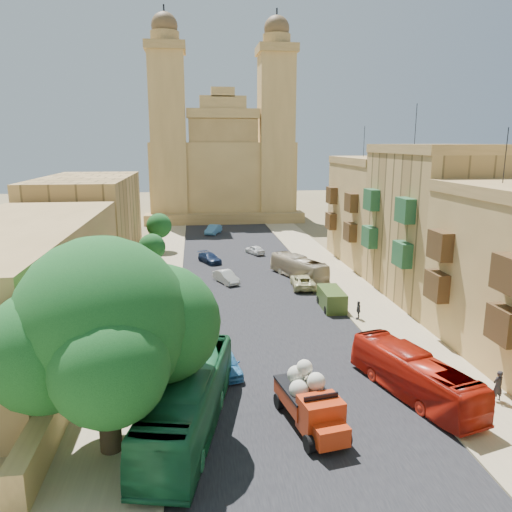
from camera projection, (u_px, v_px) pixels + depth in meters
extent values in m
plane|color=olive|center=(334.00, 490.00, 20.43)|extent=(260.00, 260.00, 0.00)
cube|color=black|center=(251.00, 286.00, 49.46)|extent=(14.00, 140.00, 0.01)
cube|color=tan|center=(344.00, 283.00, 50.60)|extent=(5.00, 140.00, 0.01)
cube|color=tan|center=(154.00, 290.00, 48.31)|extent=(5.00, 140.00, 0.01)
cube|color=tan|center=(320.00, 283.00, 50.29)|extent=(0.25, 140.00, 0.12)
cube|color=tan|center=(180.00, 288.00, 48.60)|extent=(0.25, 140.00, 0.12)
cylinder|color=black|center=(506.00, 155.00, 32.69)|extent=(0.06, 0.06, 3.60)
cube|color=#462E17|center=(503.00, 325.00, 27.79)|extent=(0.90, 2.20, 2.00)
cube|color=#462E17|center=(437.00, 286.00, 35.37)|extent=(0.90, 2.20, 2.00)
cube|color=#462E17|center=(509.00, 274.00, 27.13)|extent=(0.90, 2.20, 2.00)
cube|color=#462E17|center=(440.00, 245.00, 34.72)|extent=(0.90, 2.20, 2.00)
cube|color=tan|center=(433.00, 227.00, 45.11)|extent=(8.00, 14.00, 13.00)
cube|color=olive|center=(439.00, 149.00, 43.58)|extent=(8.20, 14.00, 0.80)
cylinder|color=black|center=(416.00, 124.00, 45.68)|extent=(0.06, 0.06, 3.60)
cube|color=#225732|center=(402.00, 254.00, 41.12)|extent=(0.90, 2.20, 2.00)
cube|color=#225732|center=(369.00, 237.00, 48.71)|extent=(0.90, 2.20, 2.00)
cube|color=#225732|center=(405.00, 210.00, 40.32)|extent=(0.90, 2.20, 2.00)
cube|color=#225732|center=(371.00, 200.00, 47.90)|extent=(0.90, 2.20, 2.00)
cube|color=#AD884E|center=(377.00, 214.00, 58.82)|extent=(8.00, 14.00, 11.50)
cube|color=olive|center=(380.00, 161.00, 57.46)|extent=(8.20, 14.00, 0.80)
cylinder|color=black|center=(364.00, 141.00, 59.56)|extent=(0.06, 0.06, 3.60)
cube|color=#462E17|center=(350.00, 232.00, 54.80)|extent=(0.90, 2.20, 2.00)
cube|color=#462E17|center=(331.00, 221.00, 62.38)|extent=(0.90, 2.20, 2.00)
cube|color=#462E17|center=(351.00, 203.00, 54.09)|extent=(0.90, 2.20, 2.00)
cube|color=#462E17|center=(332.00, 195.00, 61.67)|extent=(0.90, 2.20, 2.00)
cube|color=#AD884E|center=(104.00, 317.00, 38.07)|extent=(1.00, 40.00, 1.80)
cube|color=olive|center=(14.00, 285.00, 34.74)|extent=(10.00, 28.00, 8.40)
cube|color=tan|center=(89.00, 219.00, 59.73)|extent=(10.00, 22.00, 10.00)
cube|color=#AD884E|center=(221.00, 179.00, 97.26)|extent=(26.00, 20.00, 14.00)
cube|color=olive|center=(225.00, 218.00, 88.45)|extent=(28.00, 4.00, 1.80)
cube|color=olive|center=(224.00, 166.00, 88.08)|extent=(12.00, 2.00, 16.00)
cube|color=#AD884E|center=(223.00, 113.00, 86.11)|extent=(12.60, 2.40, 1.60)
cube|color=#AD884E|center=(223.00, 103.00, 85.73)|extent=(8.00, 2.00, 2.40)
cube|color=#AD884E|center=(223.00, 92.00, 85.34)|extent=(4.00, 2.00, 1.60)
cube|color=#AD884E|center=(169.00, 139.00, 87.20)|extent=(6.00, 6.00, 29.00)
cube|color=olive|center=(165.00, 47.00, 83.86)|extent=(6.80, 6.80, 1.40)
cylinder|color=olive|center=(165.00, 37.00, 83.50)|extent=(4.80, 4.80, 1.80)
sphere|color=brown|center=(164.00, 26.00, 83.10)|extent=(4.40, 4.40, 4.40)
cylinder|color=black|center=(164.00, 10.00, 82.57)|extent=(0.28, 0.28, 1.80)
cube|color=#AD884E|center=(276.00, 140.00, 89.49)|extent=(6.00, 6.00, 29.00)
cube|color=olive|center=(277.00, 50.00, 86.15)|extent=(6.80, 6.80, 1.40)
cylinder|color=olive|center=(277.00, 40.00, 85.79)|extent=(4.80, 4.80, 1.80)
sphere|color=brown|center=(277.00, 29.00, 85.39)|extent=(4.40, 4.40, 4.40)
cylinder|color=black|center=(277.00, 14.00, 84.86)|extent=(0.28, 0.28, 1.80)
cylinder|color=#3B2D1D|center=(109.00, 412.00, 22.73)|extent=(1.01, 1.01, 3.82)
sphere|color=#113F18|center=(103.00, 323.00, 21.77)|extent=(7.64, 7.64, 7.64)
sphere|color=#113F18|center=(161.00, 324.00, 23.36)|extent=(5.63, 5.63, 5.63)
sphere|color=#113F18|center=(46.00, 351.00, 20.81)|extent=(5.23, 5.23, 5.23)
sphere|color=#113F18|center=(109.00, 367.00, 19.73)|extent=(4.83, 4.83, 4.83)
sphere|color=#113F18|center=(86.00, 291.00, 23.60)|extent=(4.43, 4.43, 4.43)
cylinder|color=#3B2D1D|center=(123.00, 357.00, 30.59)|extent=(0.44, 0.44, 2.16)
sphere|color=#113F18|center=(121.00, 323.00, 30.11)|extent=(3.15, 3.15, 3.15)
cylinder|color=#3B2D1D|center=(142.00, 297.00, 42.18)|extent=(0.44, 0.44, 2.39)
sphere|color=#113F18|center=(140.00, 269.00, 41.65)|extent=(3.47, 3.47, 3.47)
cylinder|color=#3B2D1D|center=(153.00, 265.00, 53.84)|extent=(0.44, 0.44, 1.99)
sphere|color=#113F18|center=(152.00, 247.00, 53.39)|extent=(2.90, 2.90, 2.90)
cylinder|color=#3B2D1D|center=(160.00, 243.00, 65.42)|extent=(0.44, 0.44, 2.24)
sphere|color=#113F18|center=(159.00, 226.00, 64.92)|extent=(3.25, 3.25, 3.25)
cube|color=red|center=(303.00, 396.00, 25.72)|extent=(2.60, 3.64, 0.83)
cube|color=black|center=(303.00, 388.00, 25.62)|extent=(2.65, 3.69, 0.11)
cube|color=red|center=(320.00, 415.00, 23.72)|extent=(2.19, 1.89, 1.66)
cube|color=red|center=(330.00, 435.00, 22.78)|extent=(1.74, 1.37, 0.92)
cube|color=black|center=(321.00, 403.00, 23.58)|extent=(1.74, 0.41, 0.83)
cylinder|color=black|center=(309.00, 444.00, 22.86)|extent=(0.47, 0.88, 0.83)
cylinder|color=black|center=(345.00, 437.00, 23.41)|extent=(0.47, 0.88, 0.83)
cylinder|color=black|center=(279.00, 401.00, 26.65)|extent=(0.47, 0.88, 0.83)
cylinder|color=black|center=(311.00, 396.00, 27.19)|extent=(0.47, 0.88, 0.83)
sphere|color=beige|center=(299.00, 390.00, 24.92)|extent=(1.02, 1.02, 1.02)
sphere|color=beige|center=(314.00, 385.00, 25.45)|extent=(1.02, 1.02, 1.02)
sphere|color=beige|center=(299.00, 379.00, 26.08)|extent=(1.02, 1.02, 1.02)
sphere|color=beige|center=(296.00, 375.00, 25.43)|extent=(0.92, 0.92, 0.92)
sphere|color=beige|center=(316.00, 382.00, 24.79)|extent=(0.92, 0.92, 0.92)
sphere|color=beige|center=(304.00, 368.00, 25.28)|extent=(0.83, 0.83, 0.83)
cube|color=#364E1D|center=(332.00, 299.00, 42.74)|extent=(1.86, 4.08, 1.67)
cylinder|color=black|center=(326.00, 310.00, 41.42)|extent=(0.28, 0.67, 0.67)
cylinder|color=black|center=(345.00, 310.00, 41.57)|extent=(0.28, 0.67, 0.67)
cylinder|color=black|center=(319.00, 300.00, 44.14)|extent=(0.28, 0.67, 0.67)
cylinder|color=black|center=(336.00, 299.00, 44.29)|extent=(0.28, 0.67, 0.67)
imported|color=#1C693B|center=(188.00, 401.00, 24.33)|extent=(5.08, 11.78, 3.19)
imported|color=#B11B0C|center=(414.00, 375.00, 27.72)|extent=(4.60, 9.43, 2.56)
imported|color=tan|center=(299.00, 267.00, 52.28)|extent=(4.98, 8.37, 2.30)
imported|color=#3D8AC1|center=(226.00, 363.00, 30.69)|extent=(2.17, 4.09, 1.33)
imported|color=beige|center=(226.00, 277.00, 50.57)|extent=(2.70, 4.02, 1.25)
imported|color=#C8C28A|center=(303.00, 281.00, 48.90)|extent=(2.56, 4.84, 1.30)
imported|color=#132140|center=(210.00, 258.00, 59.12)|extent=(3.12, 4.34, 1.17)
imported|color=silver|center=(255.00, 250.00, 63.76)|extent=(2.56, 3.60, 1.14)
imported|color=#4B88B4|center=(213.00, 230.00, 77.72)|extent=(2.97, 4.63, 1.44)
imported|color=black|center=(498.00, 386.00, 27.33)|extent=(0.72, 0.55, 1.78)
imported|color=#39393C|center=(358.00, 310.00, 40.09)|extent=(0.56, 0.96, 1.53)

